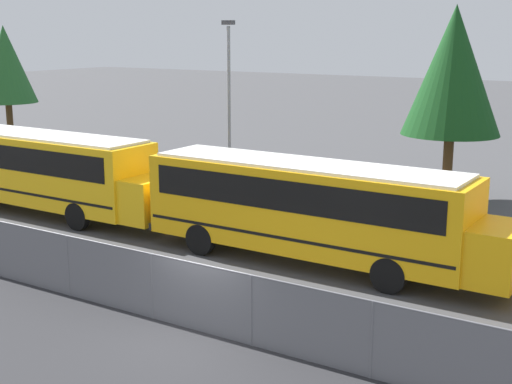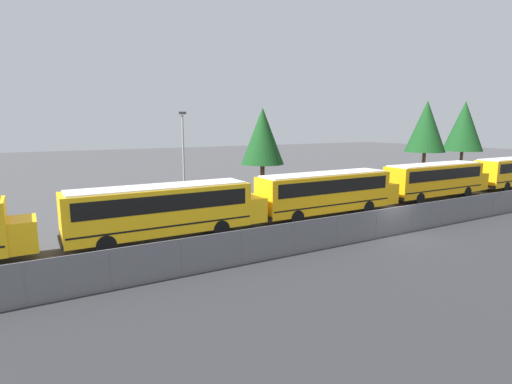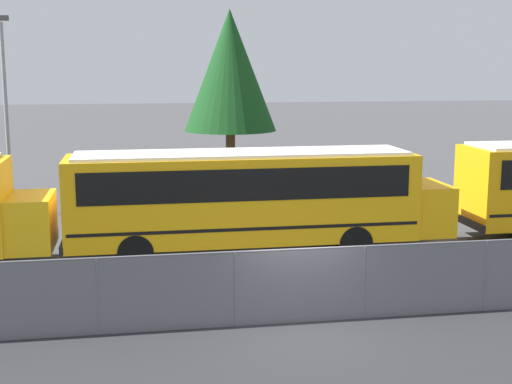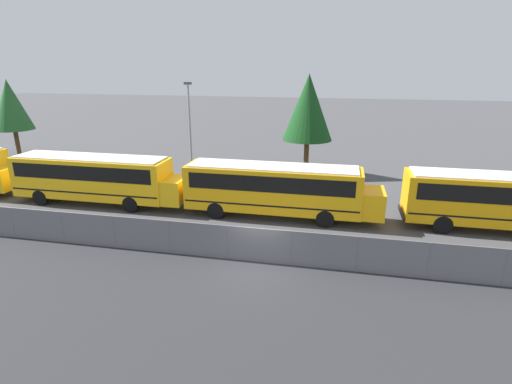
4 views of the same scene
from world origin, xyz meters
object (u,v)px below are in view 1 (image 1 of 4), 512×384
Objects in this scene: tree_0 at (6,65)px; light_pole at (229,99)px; tree_1 at (453,71)px; school_bus_1 at (42,166)px; school_bus_2 at (312,205)px.

light_pole is at bearing -11.77° from tree_0.
school_bus_1 is at bearing -140.29° from tree_1.
tree_1 reaches higher than tree_0.
school_bus_2 is 11.76m from tree_1.
tree_0 is (-17.23, 12.23, 3.25)m from school_bus_1.
light_pole is 10.12m from tree_1.
light_pole is at bearing -160.36° from tree_1.
light_pole is (-8.57, 7.74, 2.35)m from school_bus_2.
school_bus_2 is 11.79m from light_pole.
light_pole is 21.71m from tree_0.
tree_0 is (-29.80, 12.17, 3.25)m from school_bus_2.
school_bus_1 and school_bus_2 have the same top height.
school_bus_2 is at bearing -94.46° from tree_1.
tree_1 reaches higher than school_bus_2.
school_bus_2 is 32.35m from tree_0.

